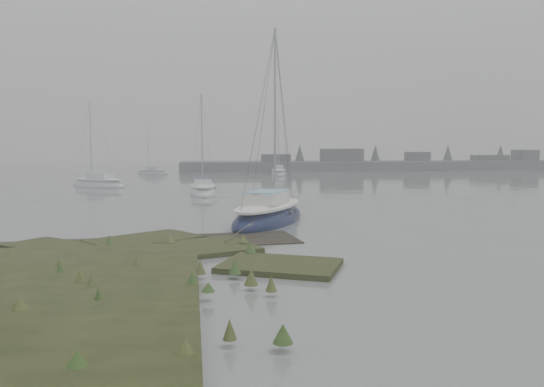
{
  "coord_description": "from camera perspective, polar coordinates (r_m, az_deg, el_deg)",
  "views": [
    {
      "loc": [
        -2.11,
        -16.22,
        3.74
      ],
      "look_at": [
        1.07,
        5.03,
        1.8
      ],
      "focal_mm": 35.0,
      "sensor_mm": 36.0,
      "label": 1
    }
  ],
  "objects": [
    {
      "name": "ground",
      "position": [
        46.41,
        -5.88,
        0.51
      ],
      "size": [
        160.0,
        160.0,
        0.0
      ],
      "primitive_type": "plane",
      "color": "slate",
      "rests_on": "ground"
    },
    {
      "name": "far_shoreline",
      "position": [
        83.35,
        11.84,
        3.06
      ],
      "size": [
        60.0,
        8.0,
        4.15
      ],
      "color": "#4C4F51",
      "rests_on": "ground"
    },
    {
      "name": "sailboat_white",
      "position": [
        41.18,
        -7.46,
        0.27
      ],
      "size": [
        2.04,
        5.98,
        8.41
      ],
      "rotation": [
        0.0,
        0.0,
        0.01
      ],
      "color": "silver",
      "rests_on": "ground"
    },
    {
      "name": "sailboat_far_a",
      "position": [
        50.54,
        -18.18,
        0.95
      ],
      "size": [
        5.99,
        5.02,
        8.4
      ],
      "rotation": [
        0.0,
        0.0,
        0.96
      ],
      "color": "silver",
      "rests_on": "ground"
    },
    {
      "name": "sailboat_far_b",
      "position": [
        67.27,
        0.73,
        2.19
      ],
      "size": [
        2.73,
        6.01,
        8.19
      ],
      "rotation": [
        0.0,
        0.0,
        -0.15
      ],
      "color": "#9FA3A7",
      "rests_on": "ground"
    },
    {
      "name": "sailboat_main",
      "position": [
        25.71,
        -0.38,
        -2.49
      ],
      "size": [
        5.53,
        7.49,
        10.2
      ],
      "rotation": [
        0.0,
        0.0,
        -0.5
      ],
      "color": "black",
      "rests_on": "ground"
    },
    {
      "name": "sailboat_far_c",
      "position": [
        70.98,
        -12.73,
        2.18
      ],
      "size": [
        4.9,
        4.19,
        6.91
      ],
      "rotation": [
        0.0,
        0.0,
        0.94
      ],
      "color": "#9DA0A6",
      "rests_on": "ground"
    }
  ]
}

